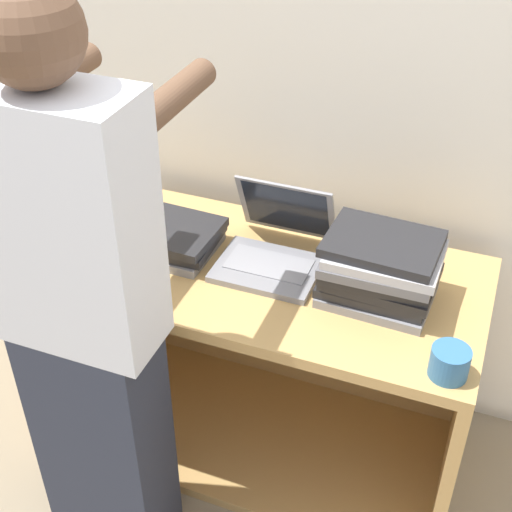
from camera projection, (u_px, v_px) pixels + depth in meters
ground_plane at (231, 510)px, 2.30m from camera, size 12.00×12.00×0.00m
wall_back at (317, 74)px, 2.17m from camera, size 8.00×0.05×2.40m
cart at (274, 348)px, 2.38m from camera, size 1.28×0.64×0.74m
laptop_open at (274, 248)px, 2.12m from camera, size 0.30×0.33×0.23m
laptop_stack_left at (167, 237)px, 2.19m from camera, size 0.32×0.24×0.08m
laptop_stack_right at (380, 269)px, 1.96m from camera, size 0.32×0.25×0.19m
person at (85, 320)px, 1.77m from camera, size 0.40×0.53×1.68m
mug at (450, 363)px, 1.74m from camera, size 0.10×0.10×0.08m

